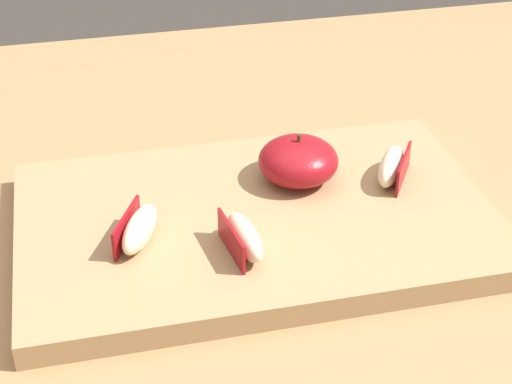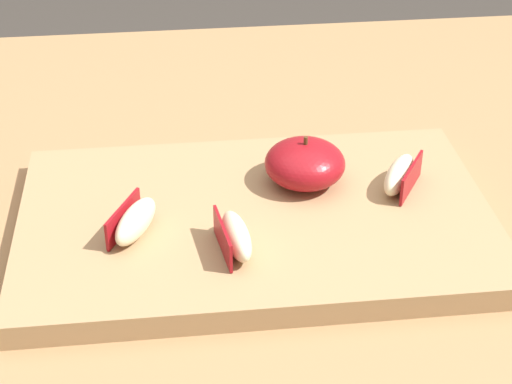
# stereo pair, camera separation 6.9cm
# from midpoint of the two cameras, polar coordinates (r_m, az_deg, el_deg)

# --- Properties ---
(dining_table) EXTENTS (1.40, 0.82, 0.73)m
(dining_table) POSITION_cam_midpoint_polar(r_m,az_deg,el_deg) (0.84, -1.07, -5.75)
(dining_table) COLOR #9E754C
(dining_table) RESTS_ON ground_plane
(cutting_board) EXTENTS (0.41, 0.25, 0.02)m
(cutting_board) POSITION_cam_midpoint_polar(r_m,az_deg,el_deg) (0.73, 2.70, -2.11)
(cutting_board) COLOR #A37F56
(cutting_board) RESTS_ON dining_table
(apple_half_skin_up) EXTENTS (0.07, 0.07, 0.05)m
(apple_half_skin_up) POSITION_cam_midpoint_polar(r_m,az_deg,el_deg) (0.76, 5.94, 1.87)
(apple_half_skin_up) COLOR maroon
(apple_half_skin_up) RESTS_ON cutting_board
(apple_wedge_front) EXTENTS (0.03, 0.06, 0.03)m
(apple_wedge_front) POSITION_cam_midpoint_polar(r_m,az_deg,el_deg) (0.67, 1.51, -3.13)
(apple_wedge_front) COLOR beige
(apple_wedge_front) RESTS_ON cutting_board
(apple_wedge_middle) EXTENTS (0.05, 0.06, 0.03)m
(apple_wedge_middle) POSITION_cam_midpoint_polar(r_m,az_deg,el_deg) (0.69, -5.45, -2.07)
(apple_wedge_middle) COLOR beige
(apple_wedge_middle) RESTS_ON cutting_board
(apple_wedge_right) EXTENTS (0.05, 0.06, 0.03)m
(apple_wedge_right) POSITION_cam_midpoint_polar(r_m,az_deg,el_deg) (0.76, 12.33, 1.06)
(apple_wedge_right) COLOR beige
(apple_wedge_right) RESTS_ON cutting_board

